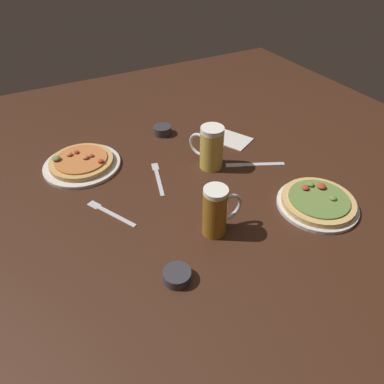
# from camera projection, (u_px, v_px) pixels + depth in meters

# --- Properties ---
(ground_plane) EXTENTS (2.40, 2.40, 0.03)m
(ground_plane) POSITION_uv_depth(u_px,v_px,m) (192.00, 200.00, 1.20)
(ground_plane) COLOR #3D2114
(pizza_plate_near) EXTENTS (0.26, 0.26, 0.05)m
(pizza_plate_near) POSITION_uv_depth(u_px,v_px,m) (318.00, 202.00, 1.14)
(pizza_plate_near) COLOR silver
(pizza_plate_near) RESTS_ON ground_plane
(pizza_plate_far) EXTENTS (0.29, 0.29, 0.05)m
(pizza_plate_far) POSITION_uv_depth(u_px,v_px,m) (82.00, 163.00, 1.31)
(pizza_plate_far) COLOR silver
(pizza_plate_far) RESTS_ON ground_plane
(beer_mug_dark) EXTENTS (0.09, 0.14, 0.17)m
(beer_mug_dark) POSITION_uv_depth(u_px,v_px,m) (211.00, 147.00, 1.28)
(beer_mug_dark) COLOR gold
(beer_mug_dark) RESTS_ON ground_plane
(beer_mug_amber) EXTENTS (0.13, 0.07, 0.17)m
(beer_mug_amber) POSITION_uv_depth(u_px,v_px,m) (216.00, 211.00, 1.01)
(beer_mug_amber) COLOR #9E6619
(beer_mug_amber) RESTS_ON ground_plane
(ramekin_sauce) EXTENTS (0.08, 0.08, 0.03)m
(ramekin_sauce) POSITION_uv_depth(u_px,v_px,m) (177.00, 276.00, 0.91)
(ramekin_sauce) COLOR #333338
(ramekin_sauce) RESTS_ON ground_plane
(ramekin_butter) EXTENTS (0.08, 0.08, 0.04)m
(ramekin_butter) POSITION_uv_depth(u_px,v_px,m) (162.00, 130.00, 1.50)
(ramekin_butter) COLOR #333338
(ramekin_butter) RESTS_ON ground_plane
(napkin_folded) EXTENTS (0.17, 0.19, 0.01)m
(napkin_folded) POSITION_uv_depth(u_px,v_px,m) (232.00, 139.00, 1.47)
(napkin_folded) COLOR silver
(napkin_folded) RESTS_ON ground_plane
(fork_left) EXTENTS (0.11, 0.19, 0.01)m
(fork_left) POSITION_uv_depth(u_px,v_px,m) (110.00, 213.00, 1.12)
(fork_left) COLOR silver
(fork_left) RESTS_ON ground_plane
(knife_right) EXTENTS (0.21, 0.12, 0.01)m
(knife_right) POSITION_uv_depth(u_px,v_px,m) (255.00, 164.00, 1.33)
(knife_right) COLOR silver
(knife_right) RESTS_ON ground_plane
(fork_spare) EXTENTS (0.07, 0.20, 0.01)m
(fork_spare) POSITION_uv_depth(u_px,v_px,m) (158.00, 178.00, 1.26)
(fork_spare) COLOR silver
(fork_spare) RESTS_ON ground_plane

